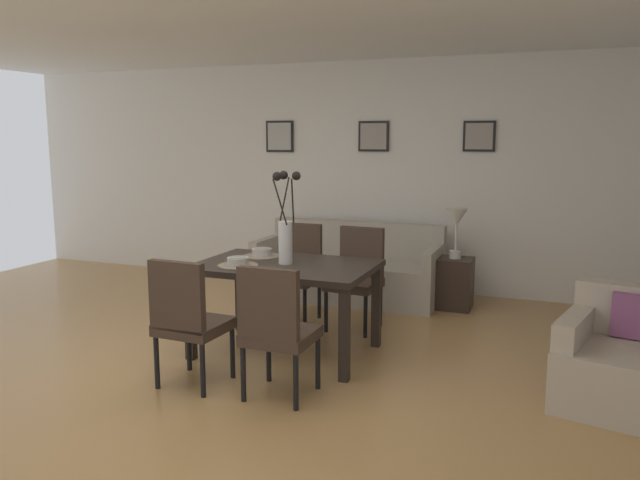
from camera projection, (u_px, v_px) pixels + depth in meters
ground_plane at (211, 379)px, 4.54m from camera, size 9.00×9.00×0.00m
back_wall_panel at (352, 175)px, 7.32m from camera, size 9.00×0.10×2.60m
ceiling_panel at (230, 10)px, 4.48m from camera, size 9.00×7.20×0.08m
dining_table at (286, 274)px, 5.01m from camera, size 1.40×0.94×0.74m
dining_chair_near_left at (187, 317)px, 4.32m from camera, size 0.46×0.46×0.92m
dining_chair_near_right at (297, 267)px, 5.96m from camera, size 0.45×0.45×0.92m
dining_chair_far_left at (276, 326)px, 4.11m from camera, size 0.44×0.44×0.92m
dining_chair_far_right at (357, 273)px, 5.72m from camera, size 0.47×0.47×0.92m
centerpiece_vase at (285, 229)px, 4.95m from camera, size 0.21×0.23×0.73m
placemat_near_left at (238, 265)px, 4.91m from camera, size 0.32×0.32×0.01m
bowl_near_left at (238, 261)px, 4.90m from camera, size 0.17×0.17×0.07m
placemat_near_right at (262, 256)px, 5.30m from camera, size 0.32×0.32×0.01m
bowl_near_right at (262, 252)px, 5.29m from camera, size 0.17×0.17×0.07m
sofa at (349, 272)px, 6.85m from camera, size 1.98×0.84×0.80m
side_table at (454, 283)px, 6.40m from camera, size 0.36×0.36×0.52m
table_lamp at (456, 222)px, 6.30m from camera, size 0.22×0.22×0.51m
armchair at (629, 364)px, 4.05m from camera, size 0.96×0.96×0.75m
framed_picture_left at (280, 136)px, 7.50m from camera, size 0.35×0.03×0.37m
framed_picture_center at (374, 136)px, 7.09m from camera, size 0.35×0.03×0.34m
framed_picture_right at (479, 136)px, 6.67m from camera, size 0.34×0.03×0.33m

